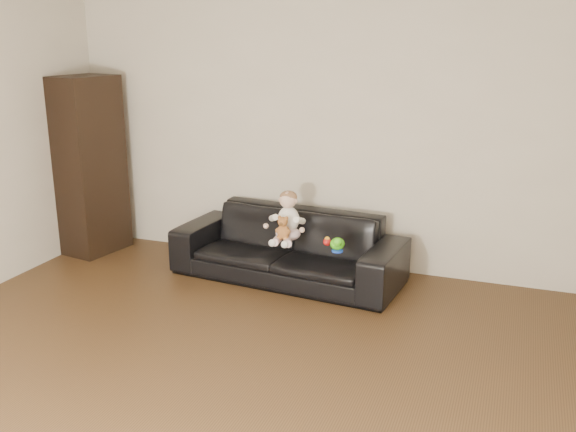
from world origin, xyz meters
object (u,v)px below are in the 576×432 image
at_px(toy_green, 337,244).
at_px(toy_rattle, 327,242).
at_px(teddy_bear, 283,228).
at_px(sofa, 288,246).
at_px(baby, 288,219).
at_px(toy_blue_disc, 337,251).
at_px(cabinet, 90,166).

height_order(toy_green, toy_rattle, toy_green).
bearing_deg(teddy_bear, sofa, 97.04).
xyz_separation_m(baby, teddy_bear, (0.01, -0.14, -0.04)).
bearing_deg(sofa, toy_blue_disc, -19.12).
bearing_deg(teddy_bear, toy_green, 2.54).
bearing_deg(toy_blue_disc, teddy_bear, -179.78).
xyz_separation_m(sofa, toy_blue_disc, (0.53, -0.24, 0.10)).
distance_m(cabinet, baby, 2.17).
xyz_separation_m(cabinet, baby, (2.15, -0.16, -0.29)).
relative_size(toy_green, toy_blue_disc, 1.55).
distance_m(sofa, teddy_bear, 0.35).
distance_m(baby, toy_blue_disc, 0.54).
bearing_deg(sofa, cabinet, -175.69).
bearing_deg(cabinet, toy_green, 4.96).
height_order(toy_rattle, toy_blue_disc, toy_rattle).
bearing_deg(toy_rattle, baby, 177.47).
bearing_deg(teddy_bear, toy_rattle, 14.58).
height_order(cabinet, teddy_bear, cabinet).
bearing_deg(cabinet, baby, 5.98).
bearing_deg(toy_green, cabinet, 174.71).
relative_size(cabinet, toy_green, 11.83).
height_order(toy_green, toy_blue_disc, toy_green).
distance_m(sofa, baby, 0.31).
relative_size(cabinet, toy_blue_disc, 18.36).
bearing_deg(teddy_bear, toy_blue_disc, -3.65).
xyz_separation_m(cabinet, toy_rattle, (2.51, -0.18, -0.45)).
xyz_separation_m(teddy_bear, toy_blue_disc, (0.48, 0.00, -0.15)).
relative_size(cabinet, toy_rattle, 24.93).
bearing_deg(toy_green, toy_rattle, 148.89).
height_order(sofa, toy_rattle, sofa).
bearing_deg(toy_green, teddy_bear, -173.59).
bearing_deg(sofa, teddy_bear, -73.43).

